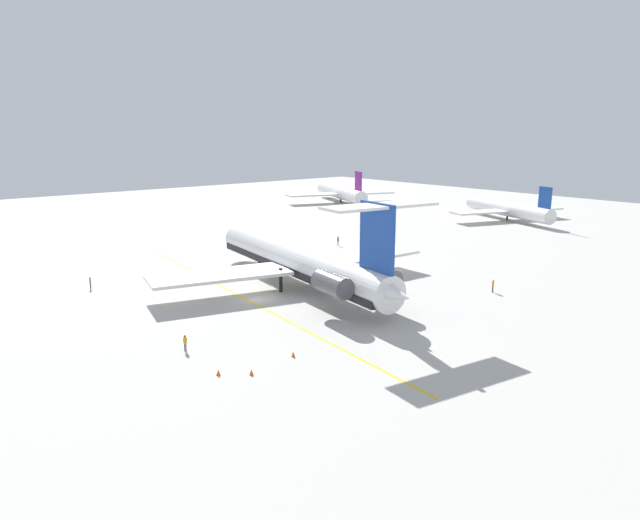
# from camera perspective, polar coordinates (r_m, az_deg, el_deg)

# --- Properties ---
(ground) EXTENTS (291.76, 291.76, 0.00)m
(ground) POSITION_cam_1_polar(r_m,az_deg,el_deg) (77.99, -6.05, -3.79)
(ground) COLOR #B7B5AD
(main_jetliner) EXTENTS (47.54, 42.14, 13.86)m
(main_jetliner) POSITION_cam_1_polar(r_m,az_deg,el_deg) (81.85, -1.66, -0.21)
(main_jetliner) COLOR white
(main_jetliner) RESTS_ON ground
(airliner_far_left) EXTENTS (33.44, 33.61, 10.32)m
(airliner_far_left) POSITION_cam_1_polar(r_m,az_deg,el_deg) (181.52, 1.91, 6.60)
(airliner_far_left) COLOR white
(airliner_far_left) RESTS_ON ground
(airliner_mid_left) EXTENTS (30.35, 30.44, 9.28)m
(airliner_mid_left) POSITION_cam_1_polar(r_m,az_deg,el_deg) (152.75, 17.56, 4.78)
(airliner_mid_left) COLOR white
(airliner_mid_left) RESTS_ON ground
(ground_crew_near_nose) EXTENTS (0.43, 0.29, 1.81)m
(ground_crew_near_nose) POSITION_cam_1_polar(r_m,az_deg,el_deg) (112.86, 1.76, 1.98)
(ground_crew_near_nose) COLOR black
(ground_crew_near_nose) RESTS_ON ground
(ground_crew_near_tail) EXTENTS (0.34, 0.29, 1.65)m
(ground_crew_near_tail) POSITION_cam_1_polar(r_m,az_deg,el_deg) (88.30, -21.41, -1.96)
(ground_crew_near_tail) COLOR black
(ground_crew_near_tail) RESTS_ON ground
(ground_crew_portside) EXTENTS (0.35, 0.29, 1.66)m
(ground_crew_portside) POSITION_cam_1_polar(r_m,az_deg,el_deg) (61.16, -12.97, -7.66)
(ground_crew_portside) COLOR black
(ground_crew_portside) RESTS_ON ground
(ground_crew_starboard) EXTENTS (0.29, 0.45, 1.81)m
(ground_crew_starboard) POSITION_cam_1_polar(r_m,az_deg,el_deg) (83.88, 16.45, -2.26)
(ground_crew_starboard) COLOR black
(ground_crew_starboard) RESTS_ON ground
(safety_cone_nose) EXTENTS (0.40, 0.40, 0.55)m
(safety_cone_nose) POSITION_cam_1_polar(r_m,az_deg,el_deg) (58.47, -2.61, -9.12)
(safety_cone_nose) COLOR #EA590F
(safety_cone_nose) RESTS_ON ground
(safety_cone_wingtip) EXTENTS (0.40, 0.40, 0.55)m
(safety_cone_wingtip) POSITION_cam_1_polar(r_m,az_deg,el_deg) (54.73, -6.67, -10.76)
(safety_cone_wingtip) COLOR #EA590F
(safety_cone_wingtip) RESTS_ON ground
(safety_cone_tail) EXTENTS (0.40, 0.40, 0.55)m
(safety_cone_tail) POSITION_cam_1_polar(r_m,az_deg,el_deg) (55.10, -9.84, -10.70)
(safety_cone_tail) COLOR #EA590F
(safety_cone_tail) RESTS_ON ground
(taxiway_centreline) EXTENTS (71.70, 8.17, 0.01)m
(taxiway_centreline) POSITION_cam_1_polar(r_m,az_deg,el_deg) (78.75, -7.47, -3.66)
(taxiway_centreline) COLOR gold
(taxiway_centreline) RESTS_ON ground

